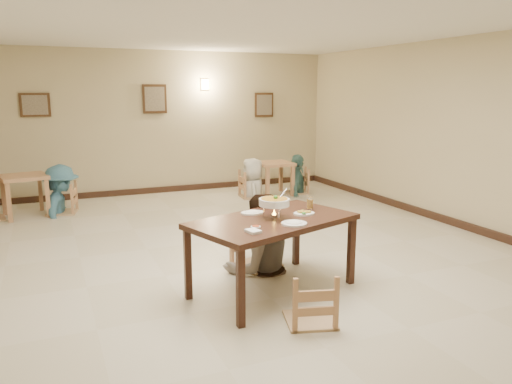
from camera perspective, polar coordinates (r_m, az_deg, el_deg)
name	(u,v)px	position (r m, az deg, el deg)	size (l,w,h in m)	color
floor	(235,266)	(6.36, -2.45, -8.43)	(10.00, 10.00, 0.00)	beige
ceiling	(232,16)	(6.04, -2.70, 19.42)	(10.00, 10.00, 0.00)	white
wall_back	(150,123)	(10.83, -11.97, 7.72)	(10.00, 10.00, 0.00)	beige
wall_right	(482,136)	(8.30, 24.41, 5.87)	(10.00, 10.00, 0.00)	beige
baseboard_back	(154,190)	(10.98, -11.63, 0.20)	(8.00, 0.06, 0.12)	#311D14
baseboard_right	(472,228)	(8.52, 23.47, -3.80)	(0.06, 10.00, 0.12)	#311D14
picture_a	(35,105)	(10.56, -23.94, 9.08)	(0.55, 0.04, 0.45)	#3C2515
picture_b	(155,99)	(10.79, -11.50, 10.39)	(0.50, 0.04, 0.60)	#3C2515
picture_c	(264,105)	(11.56, 0.93, 9.93)	(0.45, 0.04, 0.55)	#3C2515
wall_sconce	(205,84)	(11.06, -5.86, 12.13)	(0.16, 0.05, 0.22)	#FFD88C
main_table	(273,226)	(5.38, 1.95, -3.89)	(1.97, 1.49, 0.82)	#3C1F14
chair_far	(256,226)	(6.18, 0.00, -3.89)	(0.50, 0.50, 1.05)	tan
chair_near	(311,273)	(4.77, 6.31, -9.19)	(0.46, 0.46, 0.98)	tan
main_diner	(259,194)	(5.99, 0.38, -0.23)	(0.92, 0.72, 1.90)	gray
curry_warmer	(274,202)	(5.34, 2.10, -1.19)	(0.37, 0.33, 0.30)	silver
rice_plate_far	(252,213)	(5.56, -0.41, -2.36)	(0.26, 0.26, 0.06)	white
rice_plate_near	(294,223)	(5.13, 4.38, -3.58)	(0.26, 0.26, 0.06)	white
fried_plate	(304,213)	(5.54, 5.51, -2.40)	(0.24, 0.24, 0.05)	white
chili_dish	(256,227)	(4.99, -0.03, -4.00)	(0.10, 0.10, 0.02)	white
napkin_cutlery	(253,231)	(4.83, -0.31, -4.49)	(0.16, 0.24, 0.03)	white
drink_glass	(310,203)	(5.81, 6.17, -1.29)	(0.07, 0.07, 0.14)	white
bg_table_left	(24,183)	(9.57, -24.97, 0.96)	(0.86, 0.86, 0.73)	tan
bg_table_right	(274,168)	(10.51, 2.12, 2.70)	(0.70, 0.70, 0.69)	tan
bg_chair_lr	(60,185)	(9.57, -21.48, 0.78)	(0.49, 0.49, 1.05)	tan
bg_chair_rl	(253,172)	(10.26, -0.38, 2.29)	(0.49, 0.49, 1.05)	tan
bg_chair_rr	(297,170)	(10.73, 4.71, 2.55)	(0.48, 0.48, 1.01)	tan
bg_diner_b	(59,165)	(9.51, -21.63, 2.92)	(1.14, 0.65, 1.76)	teal
bg_diner_c	(253,158)	(10.22, -0.39, 3.88)	(0.79, 0.52, 1.62)	silver
bg_diner_d	(297,154)	(10.68, 4.74, 4.31)	(0.98, 0.41, 1.67)	slate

